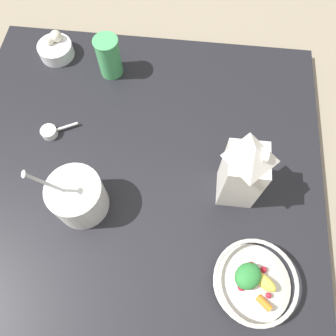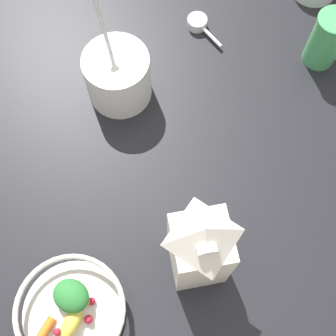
% 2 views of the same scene
% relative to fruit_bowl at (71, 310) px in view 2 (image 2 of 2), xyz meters
% --- Properties ---
extents(ground_plane, '(6.00, 6.00, 0.00)m').
position_rel_fruit_bowl_xyz_m(ground_plane, '(0.25, 0.33, -0.07)').
color(ground_plane, gray).
extents(countertop, '(1.05, 1.05, 0.04)m').
position_rel_fruit_bowl_xyz_m(countertop, '(0.25, 0.33, -0.05)').
color(countertop, black).
rests_on(countertop, ground_plane).
extents(fruit_bowl, '(0.20, 0.20, 0.08)m').
position_rel_fruit_bowl_xyz_m(fruit_bowl, '(0.00, 0.00, 0.00)').
color(fruit_bowl, silver).
rests_on(fruit_bowl, countertop).
extents(milk_carton, '(0.09, 0.09, 0.25)m').
position_rel_fruit_bowl_xyz_m(milk_carton, '(0.24, 0.05, 0.09)').
color(milk_carton, silver).
rests_on(milk_carton, countertop).
extents(yogurt_tub, '(0.14, 0.14, 0.24)m').
position_rel_fruit_bowl_xyz_m(yogurt_tub, '(0.15, 0.45, 0.03)').
color(yogurt_tub, white).
rests_on(yogurt_tub, countertop).
extents(drinking_cup, '(0.08, 0.08, 0.13)m').
position_rel_fruit_bowl_xyz_m(drinking_cup, '(0.61, 0.46, 0.03)').
color(drinking_cup, '#4CB266').
rests_on(drinking_cup, countertop).
extents(measuring_scoop, '(0.07, 0.10, 0.02)m').
position_rel_fruit_bowl_xyz_m(measuring_scoop, '(0.36, 0.59, -0.02)').
color(measuring_scoop, white).
rests_on(measuring_scoop, countertop).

